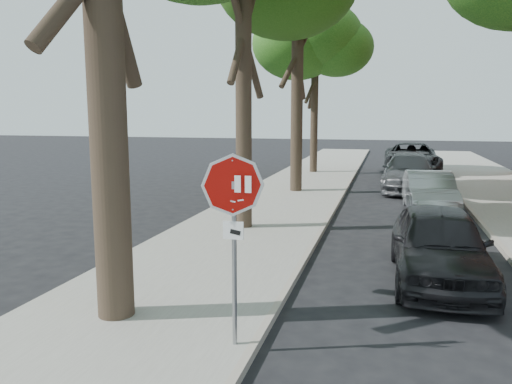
# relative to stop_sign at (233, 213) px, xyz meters

# --- Properties ---
(ground) EXTENTS (120.00, 120.00, 0.00)m
(ground) POSITION_rel_stop_sign_xyz_m (0.70, 0.03, -1.95)
(ground) COLOR black
(ground) RESTS_ON ground
(sidewalk_left) EXTENTS (4.00, 55.00, 0.12)m
(sidewalk_left) POSITION_rel_stop_sign_xyz_m (-1.80, 12.03, -1.89)
(sidewalk_left) COLOR gray
(sidewalk_left) RESTS_ON ground
(curb_left) EXTENTS (0.12, 55.00, 0.13)m
(curb_left) POSITION_rel_stop_sign_xyz_m (0.25, 12.03, -1.88)
(curb_left) COLOR #9E9384
(curb_left) RESTS_ON ground
(curb_right) EXTENTS (0.12, 55.00, 0.13)m
(curb_right) POSITION_rel_stop_sign_xyz_m (4.65, 12.03, -1.88)
(curb_right) COLOR #9E9384
(curb_right) RESTS_ON ground
(stop_sign) EXTENTS (0.76, 0.34, 2.61)m
(stop_sign) POSITION_rel_stop_sign_xyz_m (0.00, 0.00, 0.00)
(stop_sign) COLOR gray
(stop_sign) RESTS_ON sidewalk_left
(tree_far) EXTENTS (5.29, 4.91, 9.33)m
(tree_far) POSITION_rel_stop_sign_xyz_m (-2.02, 21.14, 5.26)
(tree_far) COLOR black
(tree_far) RESTS_ON sidewalk_left
(car_a) EXTENTS (1.82, 4.33, 1.46)m
(car_a) POSITION_rel_stop_sign_xyz_m (2.95, 3.86, -1.22)
(car_a) COLOR black
(car_a) RESTS_ON ground
(car_b) EXTENTS (1.65, 4.19, 1.36)m
(car_b) POSITION_rel_stop_sign_xyz_m (3.30, 11.05, -1.27)
(car_b) COLOR #A1A4A9
(car_b) RESTS_ON ground
(car_c) EXTENTS (2.29, 5.36, 1.54)m
(car_c) POSITION_rel_stop_sign_xyz_m (2.81, 16.07, -1.18)
(car_c) COLOR #4A4B4F
(car_c) RESTS_ON ground
(car_d) EXTENTS (2.87, 6.15, 1.70)m
(car_d) POSITION_rel_stop_sign_xyz_m (3.18, 22.08, -1.10)
(car_d) COLOR black
(car_d) RESTS_ON ground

